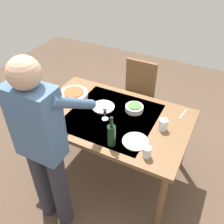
{
  "coord_description": "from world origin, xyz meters",
  "views": [
    {
      "loc": [
        -0.88,
        1.74,
        2.35
      ],
      "look_at": [
        0.0,
        0.0,
        0.83
      ],
      "focal_mm": 41.06,
      "sensor_mm": 36.0,
      "label": 1
    }
  ],
  "objects_px": {
    "wine_bottle": "(111,135)",
    "dinner_plate_far": "(135,141)",
    "dining_table": "(112,122)",
    "chair_near": "(137,92)",
    "side_bowl_salad": "(134,108)",
    "person_server": "(43,143)",
    "wine_glass_left": "(105,111)",
    "serving_bowl_pasta": "(74,94)",
    "water_cup_near_left": "(147,152)",
    "dinner_plate_near": "(103,107)",
    "water_cup_near_right": "(163,124)"
  },
  "relations": [
    {
      "from": "chair_near",
      "to": "wine_glass_left",
      "type": "height_order",
      "value": "wine_glass_left"
    },
    {
      "from": "water_cup_near_right",
      "to": "dinner_plate_far",
      "type": "relative_size",
      "value": 0.47
    },
    {
      "from": "wine_bottle",
      "to": "wine_glass_left",
      "type": "height_order",
      "value": "wine_bottle"
    },
    {
      "from": "wine_bottle",
      "to": "water_cup_near_right",
      "type": "height_order",
      "value": "wine_bottle"
    },
    {
      "from": "dinner_plate_near",
      "to": "wine_glass_left",
      "type": "bearing_deg",
      "value": 123.51
    },
    {
      "from": "water_cup_near_right",
      "to": "dinner_plate_near",
      "type": "height_order",
      "value": "water_cup_near_right"
    },
    {
      "from": "wine_glass_left",
      "to": "water_cup_near_left",
      "type": "distance_m",
      "value": 0.59
    },
    {
      "from": "chair_near",
      "to": "wine_bottle",
      "type": "relative_size",
      "value": 3.07
    },
    {
      "from": "wine_bottle",
      "to": "wine_glass_left",
      "type": "xyz_separation_m",
      "value": [
        0.21,
        -0.27,
        -0.01
      ]
    },
    {
      "from": "serving_bowl_pasta",
      "to": "dining_table",
      "type": "bearing_deg",
      "value": 167.64
    },
    {
      "from": "wine_bottle",
      "to": "chair_near",
      "type": "bearing_deg",
      "value": -78.68
    },
    {
      "from": "wine_glass_left",
      "to": "person_server",
      "type": "bearing_deg",
      "value": 75.03
    },
    {
      "from": "water_cup_near_right",
      "to": "serving_bowl_pasta",
      "type": "height_order",
      "value": "water_cup_near_right"
    },
    {
      "from": "dining_table",
      "to": "dinner_plate_near",
      "type": "xyz_separation_m",
      "value": [
        0.14,
        -0.09,
        0.08
      ]
    },
    {
      "from": "dinner_plate_near",
      "to": "dinner_plate_far",
      "type": "relative_size",
      "value": 1.0
    },
    {
      "from": "dining_table",
      "to": "side_bowl_salad",
      "type": "relative_size",
      "value": 8.39
    },
    {
      "from": "person_server",
      "to": "water_cup_near_left",
      "type": "distance_m",
      "value": 0.82
    },
    {
      "from": "dinner_plate_near",
      "to": "water_cup_near_left",
      "type": "bearing_deg",
      "value": 145.84
    },
    {
      "from": "wine_glass_left",
      "to": "dinner_plate_far",
      "type": "bearing_deg",
      "value": 157.81
    },
    {
      "from": "water_cup_near_left",
      "to": "dinner_plate_far",
      "type": "xyz_separation_m",
      "value": [
        0.15,
        -0.11,
        -0.04
      ]
    },
    {
      "from": "water_cup_near_left",
      "to": "side_bowl_salad",
      "type": "distance_m",
      "value": 0.62
    },
    {
      "from": "person_server",
      "to": "dinner_plate_near",
      "type": "distance_m",
      "value": 0.85
    },
    {
      "from": "wine_bottle",
      "to": "dinner_plate_far",
      "type": "height_order",
      "value": "wine_bottle"
    },
    {
      "from": "person_server",
      "to": "dinner_plate_far",
      "type": "height_order",
      "value": "person_server"
    },
    {
      "from": "dinner_plate_far",
      "to": "side_bowl_salad",
      "type": "bearing_deg",
      "value": -65.8
    },
    {
      "from": "person_server",
      "to": "wine_bottle",
      "type": "xyz_separation_m",
      "value": [
        -0.39,
        -0.39,
        -0.08
      ]
    },
    {
      "from": "wine_bottle",
      "to": "dinner_plate_far",
      "type": "xyz_separation_m",
      "value": [
        -0.17,
        -0.12,
        -0.1
      ]
    },
    {
      "from": "chair_near",
      "to": "side_bowl_salad",
      "type": "relative_size",
      "value": 5.06
    },
    {
      "from": "dinner_plate_near",
      "to": "dinner_plate_far",
      "type": "height_order",
      "value": "same"
    },
    {
      "from": "dining_table",
      "to": "person_server",
      "type": "bearing_deg",
      "value": 73.66
    },
    {
      "from": "side_bowl_salad",
      "to": "dinner_plate_far",
      "type": "relative_size",
      "value": 0.78
    },
    {
      "from": "wine_glass_left",
      "to": "serving_bowl_pasta",
      "type": "distance_m",
      "value": 0.52
    },
    {
      "from": "side_bowl_salad",
      "to": "dinner_plate_far",
      "type": "height_order",
      "value": "side_bowl_salad"
    },
    {
      "from": "wine_bottle",
      "to": "water_cup_near_left",
      "type": "relative_size",
      "value": 3.02
    },
    {
      "from": "dining_table",
      "to": "side_bowl_salad",
      "type": "bearing_deg",
      "value": -131.75
    },
    {
      "from": "serving_bowl_pasta",
      "to": "chair_near",
      "type": "bearing_deg",
      "value": -120.64
    },
    {
      "from": "dinner_plate_far",
      "to": "wine_glass_left",
      "type": "bearing_deg",
      "value": -22.19
    },
    {
      "from": "chair_near",
      "to": "person_server",
      "type": "xyz_separation_m",
      "value": [
        0.14,
        1.6,
        0.43
      ]
    },
    {
      "from": "wine_glass_left",
      "to": "side_bowl_salad",
      "type": "distance_m",
      "value": 0.33
    },
    {
      "from": "side_bowl_salad",
      "to": "person_server",
      "type": "bearing_deg",
      "value": 67.71
    },
    {
      "from": "wine_bottle",
      "to": "side_bowl_salad",
      "type": "xyz_separation_m",
      "value": [
        0.01,
        -0.52,
        -0.08
      ]
    },
    {
      "from": "dining_table",
      "to": "dinner_plate_far",
      "type": "distance_m",
      "value": 0.42
    },
    {
      "from": "water_cup_near_right",
      "to": "serving_bowl_pasta",
      "type": "relative_size",
      "value": 0.36
    },
    {
      "from": "wine_bottle",
      "to": "dinner_plate_near",
      "type": "xyz_separation_m",
      "value": [
        0.31,
        -0.43,
        -0.1
      ]
    },
    {
      "from": "dining_table",
      "to": "chair_near",
      "type": "distance_m",
      "value": 0.88
    },
    {
      "from": "dining_table",
      "to": "wine_glass_left",
      "type": "height_order",
      "value": "wine_glass_left"
    },
    {
      "from": "wine_glass_left",
      "to": "serving_bowl_pasta",
      "type": "xyz_separation_m",
      "value": [
        0.48,
        -0.18,
        -0.07
      ]
    },
    {
      "from": "dining_table",
      "to": "person_server",
      "type": "xyz_separation_m",
      "value": [
        0.22,
        0.74,
        0.27
      ]
    },
    {
      "from": "wine_bottle",
      "to": "dinner_plate_near",
      "type": "height_order",
      "value": "wine_bottle"
    },
    {
      "from": "water_cup_near_right",
      "to": "wine_bottle",
      "type": "bearing_deg",
      "value": 49.44
    }
  ]
}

